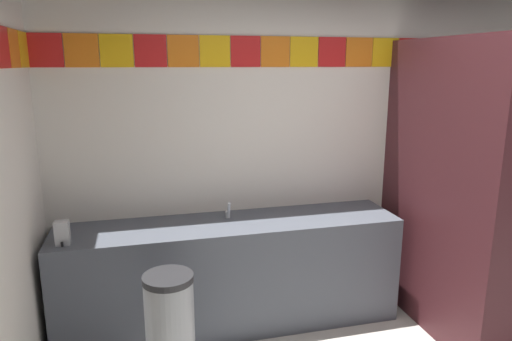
{
  "coord_description": "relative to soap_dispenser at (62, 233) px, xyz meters",
  "views": [
    {
      "loc": [
        -1.37,
        -1.66,
        1.98
      ],
      "look_at": [
        -0.65,
        1.2,
        1.29
      ],
      "focal_mm": 32.22,
      "sensor_mm": 36.0,
      "label": 1
    }
  ],
  "objects": [
    {
      "name": "faucet_center",
      "position": [
        1.14,
        0.25,
        -0.03
      ],
      "size": [
        0.04,
        0.1,
        0.14
      ],
      "color": "silver",
      "rests_on": "vanity_counter"
    },
    {
      "name": "toilet",
      "position": [
        3.18,
        -0.04,
        -0.6
      ],
      "size": [
        0.39,
        0.49,
        0.74
      ],
      "color": "white",
      "rests_on": "ground_plane"
    },
    {
      "name": "wall_back",
      "position": [
        1.9,
        0.48,
        0.48
      ],
      "size": [
        4.16,
        0.09,
        2.77
      ],
      "color": "silver",
      "rests_on": "ground_plane"
    },
    {
      "name": "stall_divider",
      "position": [
        2.73,
        -0.46,
        0.17
      ],
      "size": [
        0.92,
        1.3,
        2.16
      ],
      "color": "#471E23",
      "rests_on": "ground_plane"
    },
    {
      "name": "trash_bin",
      "position": [
        0.64,
        -0.48,
        -0.53
      ],
      "size": [
        0.3,
        0.3,
        0.76
      ],
      "color": "#999EA3",
      "rests_on": "ground_plane"
    },
    {
      "name": "vanity_counter",
      "position": [
        1.14,
        0.16,
        -0.49
      ],
      "size": [
        2.54,
        0.56,
        0.83
      ],
      "color": "#4C515B",
      "rests_on": "ground_plane"
    },
    {
      "name": "soap_dispenser",
      "position": [
        0.0,
        0.0,
        0.0
      ],
      "size": [
        0.09,
        0.09,
        0.16
      ],
      "color": "#B7BABF",
      "rests_on": "vanity_counter"
    }
  ]
}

